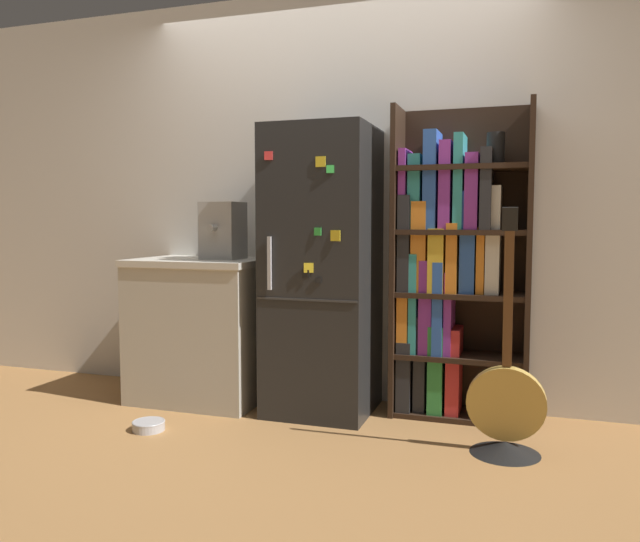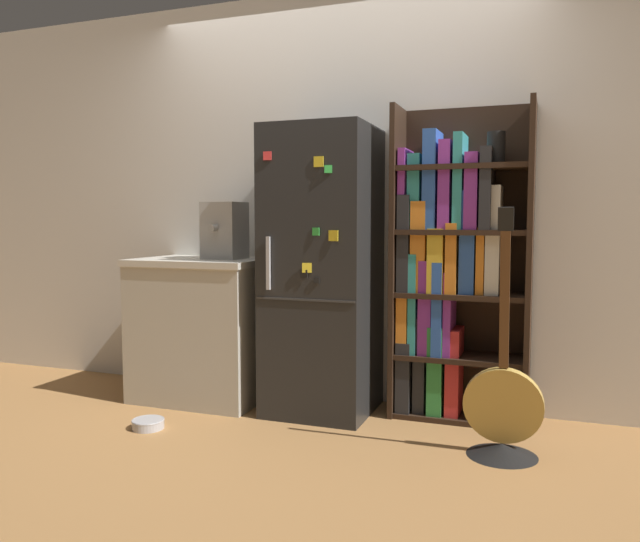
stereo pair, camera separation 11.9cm
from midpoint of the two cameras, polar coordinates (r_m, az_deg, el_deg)
name	(u,v)px [view 1 (the left image)]	position (r m, az deg, el deg)	size (l,w,h in m)	color
ground_plane	(315,417)	(3.76, -1.42, -13.23)	(16.00, 16.00, 0.00)	#A87542
wall_back	(338,198)	(4.03, 0.83, 6.73)	(8.00, 0.05, 2.60)	silver
refrigerator	(323,271)	(3.73, -0.67, -0.01)	(0.61, 0.62, 1.70)	black
bookshelf	(448,268)	(3.71, 10.73, 0.27)	(0.78, 0.34, 1.81)	black
kitchen_counter	(202,329)	(4.11, -11.54, -5.22)	(0.83, 0.63, 0.91)	#BCB7A8
espresso_machine	(223,231)	(4.00, -9.70, 3.66)	(0.23, 0.29, 0.36)	#A5A39E
guitar	(506,420)	(3.27, 15.59, -12.97)	(0.38, 0.35, 1.22)	black
pet_bowl	(149,425)	(3.67, -16.32, -13.37)	(0.18, 0.18, 0.05)	#B7B7BC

